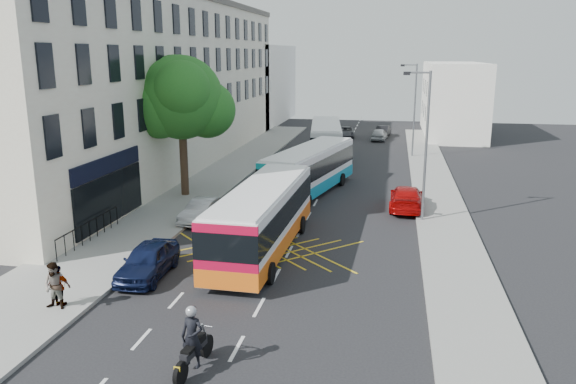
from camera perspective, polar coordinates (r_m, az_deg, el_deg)
The scene contains 22 objects.
ground at distance 20.93m, azimuth -2.95°, elevation -11.62°, with size 120.00×120.00×0.00m, color black.
pavement_left at distance 36.89m, azimuth -10.37°, elevation -0.34°, with size 5.00×70.00×0.15m, color gray.
pavement_right at distance 34.65m, azimuth 15.20°, elevation -1.53°, with size 3.00×70.00×0.15m, color gray.
terrace_main at distance 46.72m, azimuth -12.96°, elevation 10.80°, with size 8.30×45.00×13.50m.
terrace_far at distance 75.75m, azimuth -3.60°, elevation 10.85°, with size 8.00×20.00×10.00m, color silver.
building_right at distance 66.85m, azimuth 16.38°, elevation 9.06°, with size 6.00×18.00×8.00m, color silver.
street_tree at distance 35.87m, azimuth -10.84°, elevation 9.32°, with size 6.30×5.70×8.80m.
lamp_near at distance 30.71m, azimuth 13.71°, elevation 5.29°, with size 1.45×0.15×8.00m.
lamp_far at distance 50.56m, azimuth 12.64°, elevation 8.60°, with size 1.45×0.15×8.00m.
railings at distance 28.81m, azimuth -19.53°, elevation -3.65°, with size 0.08×5.60×1.14m, color black, non-canonical shape.
bus_near at distance 25.98m, azimuth -2.59°, elevation -2.62°, with size 2.98×11.08×3.10m.
bus_mid at distance 36.76m, azimuth 2.24°, elevation 2.29°, with size 4.85×11.18×3.06m.
bus_far at distance 49.70m, azimuth 3.86°, elevation 5.34°, with size 3.91×11.22×3.09m.
motorbike at distance 16.97m, azimuth -9.64°, elevation -14.64°, with size 0.78×2.30×2.05m.
parked_car_blue at distance 24.03m, azimuth -14.05°, elevation -6.76°, with size 1.66×4.11×1.40m, color #0D1535.
parked_car_silver at distance 31.19m, azimuth -8.69°, elevation -1.87°, with size 1.30×3.74×1.23m, color #B1B6BA.
red_hatchback at distance 33.95m, azimuth 11.96°, elevation -0.57°, with size 1.96×4.81×1.40m, color #AE0707.
distant_car_grey at distance 62.30m, azimuth 5.83°, elevation 6.07°, with size 1.95×4.23×1.18m, color #3D3E44.
distant_car_silver at distance 60.66m, azimuth 9.24°, elevation 5.81°, with size 1.52×3.77×1.28m, color #A0A4A8.
distant_car_dark at distance 63.81m, azimuth 9.67°, elevation 6.15°, with size 1.28×3.68×1.21m, color black.
pedestrian_near at distance 21.75m, azimuth -22.58°, elevation -8.80°, with size 0.84×0.65×1.72m, color gray.
pedestrian_far at distance 21.97m, azimuth -22.22°, elevation -8.81°, with size 0.90×0.37×1.53m, color gray.
Camera 1 is at (4.52, -18.34, 9.02)m, focal length 35.00 mm.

